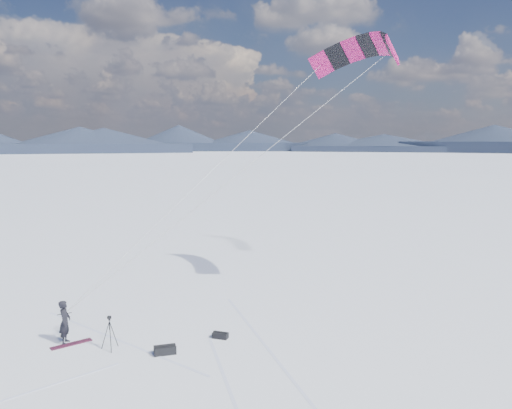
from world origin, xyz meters
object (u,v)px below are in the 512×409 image
snowkiter (66,343)px  gear_bag_b (220,335)px  tripod (110,328)px  gear_bag_a (165,350)px  snowboard (71,344)px

snowkiter → gear_bag_b: (5.69, -2.28, 0.12)m
snowkiter → tripod: size_ratio=1.31×
tripod → gear_bag_b: (4.21, -0.89, -0.73)m
gear_bag_a → gear_bag_b: 2.49m
snowkiter → snowboard: bearing=-124.9°
snowkiter → gear_bag_a: snowkiter is taller
snowkiter → tripod: bearing=-112.5°
gear_bag_b → tripod: bearing=-147.2°
snowboard → gear_bag_b: 5.87m
tripod → gear_bag_b: tripod is taller
gear_bag_a → snowkiter: bearing=149.4°
gear_bag_a → gear_bag_b: bearing=20.4°
gear_bag_a → gear_bag_b: (2.44, 0.46, -0.04)m
gear_bag_b → snowboard: bearing=-155.4°
tripod → gear_bag_b: 4.37m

